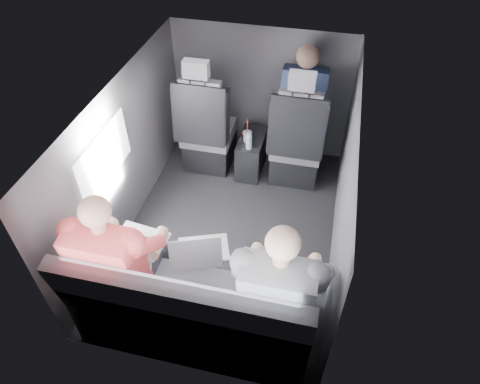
% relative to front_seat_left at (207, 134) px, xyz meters
% --- Properties ---
extents(floor, '(2.60, 2.60, 0.00)m').
position_rel_front_seat_left_xyz_m(floor, '(0.45, -0.84, -0.40)').
color(floor, black).
rests_on(floor, ground).
extents(ceiling, '(2.60, 2.60, 0.00)m').
position_rel_front_seat_left_xyz_m(ceiling, '(0.45, -0.84, 0.95)').
color(ceiling, '#B2B2AD').
rests_on(ceiling, panel_back).
extents(panel_left, '(0.02, 2.60, 1.35)m').
position_rel_front_seat_left_xyz_m(panel_left, '(-0.45, -0.84, 0.27)').
color(panel_left, '#56565B').
rests_on(panel_left, floor).
extents(panel_right, '(0.02, 2.60, 1.35)m').
position_rel_front_seat_left_xyz_m(panel_right, '(1.35, -0.84, 0.27)').
color(panel_right, '#56565B').
rests_on(panel_right, floor).
extents(panel_front, '(1.80, 0.02, 1.35)m').
position_rel_front_seat_left_xyz_m(panel_front, '(0.45, 0.46, 0.27)').
color(panel_front, '#56565B').
rests_on(panel_front, floor).
extents(panel_back, '(1.80, 0.02, 1.35)m').
position_rel_front_seat_left_xyz_m(panel_back, '(0.45, -2.14, 0.27)').
color(panel_back, '#56565B').
rests_on(panel_back, floor).
extents(side_window, '(0.02, 0.75, 0.42)m').
position_rel_front_seat_left_xyz_m(side_window, '(-0.43, -1.14, 0.50)').
color(side_window, white).
rests_on(side_window, panel_left).
extents(seatbelt, '(0.35, 0.11, 0.59)m').
position_rel_front_seat_left_xyz_m(seatbelt, '(0.90, -0.17, 0.40)').
color(seatbelt, black).
rests_on(seatbelt, front_seat_right).
extents(front_seat_left, '(0.52, 0.58, 1.26)m').
position_rel_front_seat_left_xyz_m(front_seat_left, '(0.00, 0.00, 0.00)').
color(front_seat_left, black).
rests_on(front_seat_left, floor).
extents(front_seat_right, '(0.52, 0.58, 1.26)m').
position_rel_front_seat_left_xyz_m(front_seat_right, '(0.90, 0.00, 0.00)').
color(front_seat_right, black).
rests_on(front_seat_right, floor).
extents(center_console, '(0.24, 0.48, 0.41)m').
position_rel_front_seat_left_xyz_m(center_console, '(0.45, 0.04, -0.20)').
color(center_console, black).
rests_on(center_console, floor).
extents(rear_bench, '(1.60, 0.57, 0.92)m').
position_rel_front_seat_left_xyz_m(rear_bench, '(0.45, -1.90, -0.09)').
color(rear_bench, slate).
rests_on(rear_bench, floor).
extents(soda_cup, '(0.09, 0.09, 0.26)m').
position_rel_front_seat_left_xyz_m(soda_cup, '(0.42, -0.04, 0.07)').
color(soda_cup, white).
rests_on(soda_cup, center_console).
extents(water_bottle, '(0.06, 0.06, 0.17)m').
position_rel_front_seat_left_xyz_m(water_bottle, '(0.46, -0.13, 0.08)').
color(water_bottle, '#B1DAF0').
rests_on(water_bottle, center_console).
extents(laptop_white, '(0.39, 0.38, 0.27)m').
position_rel_front_seat_left_xyz_m(laptop_white, '(-0.01, -1.66, 0.24)').
color(laptop_white, white).
rests_on(laptop_white, passenger_rear_left).
extents(laptop_silver, '(0.40, 0.41, 0.24)m').
position_rel_front_seat_left_xyz_m(laptop_silver, '(0.45, -1.63, 0.23)').
color(laptop_silver, '#BCBCC1').
rests_on(laptop_silver, rear_bench).
extents(laptop_black, '(0.37, 0.40, 0.22)m').
position_rel_front_seat_left_xyz_m(laptop_black, '(0.99, -1.67, 0.23)').
color(laptop_black, black).
rests_on(laptop_black, passenger_rear_right).
extents(passenger_rear_left, '(0.54, 0.65, 1.27)m').
position_rel_front_seat_left_xyz_m(passenger_rear_left, '(-0.05, -1.81, 0.25)').
color(passenger_rear_left, '#35363A').
rests_on(passenger_rear_left, rear_bench).
extents(passenger_rear_right, '(0.54, 0.66, 1.29)m').
position_rel_front_seat_left_xyz_m(passenger_rear_right, '(1.01, -1.81, 0.25)').
color(passenger_rear_right, navy).
rests_on(passenger_rear_right, rear_bench).
extents(passenger_front_right, '(0.42, 0.42, 0.87)m').
position_rel_front_seat_left_xyz_m(passenger_front_right, '(0.89, 0.26, 0.36)').
color(passenger_front_right, navy).
rests_on(passenger_front_right, front_seat_right).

